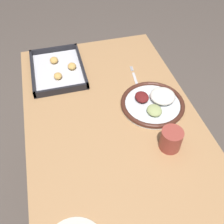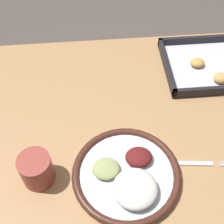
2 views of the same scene
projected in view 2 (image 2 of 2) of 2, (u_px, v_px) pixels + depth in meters
name	position (u px, v px, depth m)	size (l,w,h in m)	color
ground_plane	(110.00, 214.00, 1.53)	(8.00, 8.00, 0.00)	#564C44
dining_table	(109.00, 143.00, 1.02)	(1.17, 0.72, 0.78)	#AD7F51
dinner_plate	(127.00, 175.00, 0.78)	(0.28, 0.28, 0.05)	silver
fork	(189.00, 163.00, 0.82)	(0.21, 0.04, 0.00)	silver
baking_tray	(216.00, 65.00, 1.03)	(0.34, 0.25, 0.04)	black
drinking_cup	(37.00, 169.00, 0.76)	(0.08, 0.08, 0.09)	#993D33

